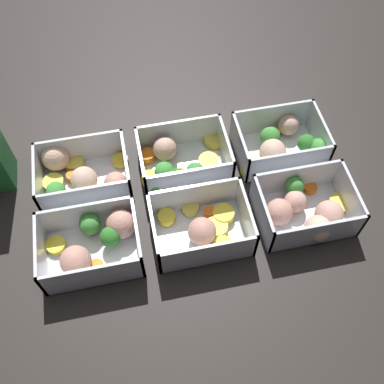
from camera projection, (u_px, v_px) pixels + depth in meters
name	position (u px, v px, depth m)	size (l,w,h in m)	color
ground_plane	(192.00, 199.00, 0.81)	(4.00, 4.00, 0.00)	#282321
container_near_left	(95.00, 243.00, 0.73)	(0.16, 0.12, 0.07)	silver
container_near_center	(203.00, 228.00, 0.75)	(0.16, 0.13, 0.07)	silver
container_near_right	(306.00, 210.00, 0.77)	(0.18, 0.13, 0.07)	silver
container_far_left	(79.00, 174.00, 0.81)	(0.17, 0.14, 0.07)	silver
container_far_center	(178.00, 162.00, 0.82)	(0.18, 0.13, 0.07)	silver
container_far_right	(282.00, 143.00, 0.84)	(0.17, 0.12, 0.07)	silver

